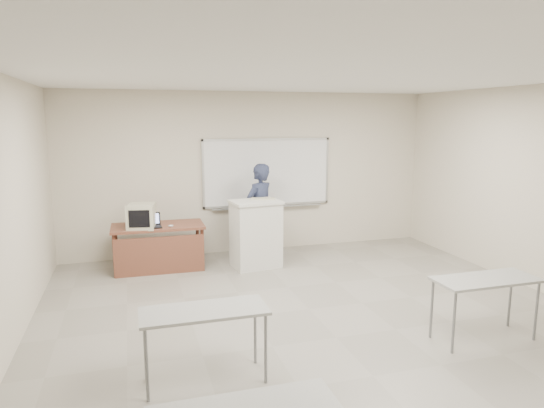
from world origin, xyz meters
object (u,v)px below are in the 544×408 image
object	(u,v)px
podium	(256,234)
crt_monitor	(142,216)
keyboard	(263,199)
presenter	(259,211)
whiteboard	(267,173)
instructor_desk	(159,238)
mouse	(171,226)
laptop	(152,224)

from	to	relation	value
podium	crt_monitor	bearing A→B (deg)	164.96
keyboard	presenter	bearing A→B (deg)	98.68
whiteboard	instructor_desk	bearing A→B (deg)	-159.62
podium	crt_monitor	world-z (taller)	same
mouse	keyboard	size ratio (longest dim) A/B	0.22
instructor_desk	keyboard	world-z (taller)	keyboard
whiteboard	mouse	bearing A→B (deg)	-155.45
instructor_desk	presenter	distance (m)	1.85
podium	presenter	bearing A→B (deg)	61.32
crt_monitor	mouse	xyz separation A→B (m)	(0.45, -0.08, -0.18)
podium	whiteboard	bearing A→B (deg)	56.76
crt_monitor	keyboard	distance (m)	2.02
instructor_desk	crt_monitor	bearing A→B (deg)	-176.50
instructor_desk	keyboard	bearing A→B (deg)	-5.17
laptop	presenter	xyz separation A→B (m)	(1.90, 0.28, 0.06)
whiteboard	crt_monitor	world-z (taller)	whiteboard
podium	presenter	distance (m)	0.63
mouse	crt_monitor	bearing A→B (deg)	179.08
keyboard	podium	bearing A→B (deg)	-136.38
instructor_desk	whiteboard	bearing A→B (deg)	20.99
whiteboard	mouse	xyz separation A→B (m)	(-1.90, -0.87, -0.71)
whiteboard	instructor_desk	world-z (taller)	whiteboard
crt_monitor	presenter	bearing A→B (deg)	19.02
podium	crt_monitor	xyz separation A→B (m)	(-1.85, 0.24, 0.37)
crt_monitor	mouse	size ratio (longest dim) A/B	5.39
laptop	keyboard	xyz separation A→B (m)	(1.85, -0.16, 0.35)
whiteboard	laptop	size ratio (longest dim) A/B	8.12
mouse	presenter	bearing A→B (deg)	21.11
laptop	mouse	distance (m)	0.31
mouse	keyboard	distance (m)	1.60
whiteboard	laptop	xyz separation A→B (m)	(-2.20, -0.79, -0.68)
instructor_desk	mouse	world-z (taller)	mouse
podium	mouse	world-z (taller)	podium
crt_monitor	laptop	world-z (taller)	crt_monitor
keyboard	crt_monitor	bearing A→B (deg)	-169.15
mouse	instructor_desk	bearing A→B (deg)	164.85
crt_monitor	keyboard	size ratio (longest dim) A/B	1.16
whiteboard	crt_monitor	size ratio (longest dim) A/B	5.18
instructor_desk	mouse	xyz separation A→B (m)	(0.20, -0.09, 0.21)
laptop	crt_monitor	bearing A→B (deg)	175.89
whiteboard	crt_monitor	bearing A→B (deg)	-161.36
whiteboard	keyboard	world-z (taller)	whiteboard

